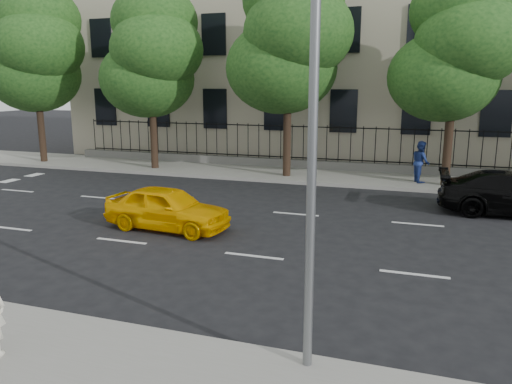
% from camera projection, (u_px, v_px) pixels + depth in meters
% --- Properties ---
extents(ground, '(120.00, 120.00, 0.00)m').
position_uv_depth(ground, '(217.00, 294.00, 10.68)').
color(ground, black).
rests_on(ground, ground).
extents(far_sidewalk, '(60.00, 4.00, 0.15)m').
position_uv_depth(far_sidewalk, '(332.00, 177.00, 23.63)').
color(far_sidewalk, gray).
rests_on(far_sidewalk, ground).
extents(lane_markings, '(49.60, 4.62, 0.01)m').
position_uv_depth(lane_markings, '(278.00, 232.00, 15.08)').
color(lane_markings, silver).
rests_on(lane_markings, ground).
extents(masonry_building, '(34.60, 12.11, 18.50)m').
position_uv_depth(masonry_building, '(363.00, 5.00, 30.01)').
color(masonry_building, '#B9AC93').
rests_on(masonry_building, ground).
extents(iron_fence, '(30.00, 0.50, 2.20)m').
position_uv_depth(iron_fence, '(338.00, 160.00, 25.09)').
color(iron_fence, slate).
rests_on(iron_fence, far_sidewalk).
extents(street_light, '(0.25, 3.32, 8.05)m').
position_uv_depth(street_light, '(323.00, 31.00, 7.17)').
color(street_light, slate).
rests_on(street_light, near_sidewalk).
extents(tree_a, '(5.71, 5.31, 9.39)m').
position_uv_depth(tree_a, '(37.00, 50.00, 26.69)').
color(tree_a, '#382619').
rests_on(tree_a, far_sidewalk).
extents(tree_b, '(5.53, 5.12, 8.97)m').
position_uv_depth(tree_b, '(153.00, 53.00, 24.59)').
color(tree_b, '#382619').
rests_on(tree_b, far_sidewalk).
extents(tree_c, '(5.89, 5.50, 9.80)m').
position_uv_depth(tree_c, '(290.00, 37.00, 22.30)').
color(tree_c, '#382619').
rests_on(tree_c, far_sidewalk).
extents(tree_d, '(5.34, 4.94, 8.84)m').
position_uv_depth(tree_d, '(457.00, 47.00, 20.25)').
color(tree_d, '#382619').
rests_on(tree_d, far_sidewalk).
extents(yellow_taxi, '(4.06, 1.91, 1.34)m').
position_uv_depth(yellow_taxi, '(167.00, 208.00, 15.27)').
color(yellow_taxi, '#FFB600').
rests_on(yellow_taxi, ground).
extents(pedestrian_far, '(0.94, 1.06, 1.81)m').
position_uv_depth(pedestrian_far, '(421.00, 162.00, 21.76)').
color(pedestrian_far, navy).
rests_on(pedestrian_far, far_sidewalk).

